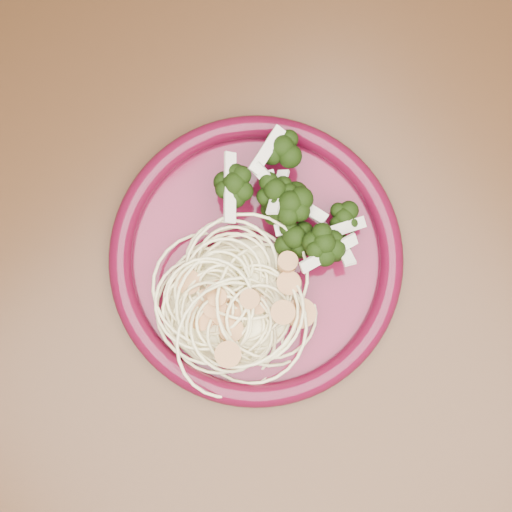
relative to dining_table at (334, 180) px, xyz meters
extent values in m
plane|color=brown|center=(0.00, 0.00, -0.65)|extent=(3.50, 3.50, 0.00)
cube|color=#472814|center=(0.00, 0.00, 0.08)|extent=(1.20, 0.80, 0.04)
cylinder|color=#530B20|center=(-0.12, -0.03, 0.10)|extent=(0.31, 0.31, 0.01)
torus|color=#53071D|center=(-0.12, -0.03, 0.11)|extent=(0.31, 0.31, 0.02)
ellipsoid|color=#F7ECAA|center=(-0.15, -0.04, 0.12)|extent=(0.14, 0.13, 0.03)
ellipsoid|color=black|center=(-0.07, -0.01, 0.13)|extent=(0.12, 0.14, 0.04)
camera|label=1|loc=(-0.17, -0.09, 0.68)|focal=50.00mm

